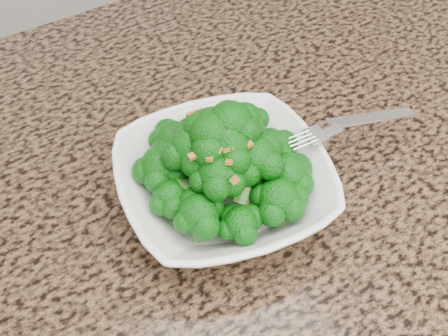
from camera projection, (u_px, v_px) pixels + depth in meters
granite_counter at (204, 328)px, 0.51m from camera, size 1.64×1.04×0.03m
bowl at (224, 184)px, 0.57m from camera, size 0.25×0.25×0.05m
broccoli_pile at (224, 139)px, 0.52m from camera, size 0.19×0.19×0.08m
garlic_topping at (224, 105)px, 0.49m from camera, size 0.11×0.11×0.01m
fork at (334, 129)px, 0.58m from camera, size 0.19×0.06×0.01m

